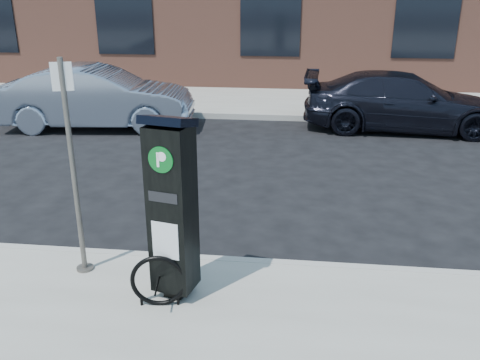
# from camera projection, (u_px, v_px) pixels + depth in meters

# --- Properties ---
(ground) EXTENTS (120.00, 120.00, 0.00)m
(ground) POSITION_uv_depth(u_px,v_px,m) (209.00, 267.00, 6.48)
(ground) COLOR black
(ground) RESTS_ON ground
(sidewalk_far) EXTENTS (60.00, 12.00, 0.15)m
(sidewalk_far) POSITION_uv_depth(u_px,v_px,m) (272.00, 81.00, 19.49)
(sidewalk_far) COLOR gray
(sidewalk_far) RESTS_ON ground
(curb_near) EXTENTS (60.00, 0.12, 0.16)m
(curb_near) POSITION_uv_depth(u_px,v_px,m) (208.00, 263.00, 6.44)
(curb_near) COLOR #9E9B93
(curb_near) RESTS_ON ground
(curb_far) EXTENTS (60.00, 0.12, 0.16)m
(curb_far) POSITION_uv_depth(u_px,v_px,m) (260.00, 117.00, 13.92)
(curb_far) COLOR #9E9B93
(curb_far) RESTS_ON ground
(parking_kiosk) EXTENTS (0.55, 0.51, 2.05)m
(parking_kiosk) POSITION_uv_depth(u_px,v_px,m) (172.00, 207.00, 5.28)
(parking_kiosk) COLOR black
(parking_kiosk) RESTS_ON sidewalk_near
(sign_pole) EXTENTS (0.22, 0.20, 2.52)m
(sign_pole) POSITION_uv_depth(u_px,v_px,m) (73.00, 172.00, 5.71)
(sign_pole) COLOR #59524E
(sign_pole) RESTS_ON sidewalk_near
(bike_rack) EXTENTS (0.60, 0.13, 0.60)m
(bike_rack) POSITION_uv_depth(u_px,v_px,m) (158.00, 281.00, 5.35)
(bike_rack) COLOR black
(bike_rack) RESTS_ON sidewalk_near
(car_silver) EXTENTS (4.93, 2.16, 1.58)m
(car_silver) POSITION_uv_depth(u_px,v_px,m) (97.00, 97.00, 12.85)
(car_silver) COLOR gray
(car_silver) RESTS_ON ground
(car_dark) EXTENTS (5.02, 2.25, 1.43)m
(car_dark) POSITION_uv_depth(u_px,v_px,m) (403.00, 102.00, 12.72)
(car_dark) COLOR black
(car_dark) RESTS_ON ground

